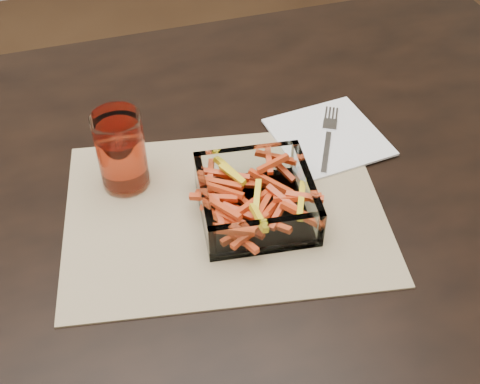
% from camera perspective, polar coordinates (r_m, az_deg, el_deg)
% --- Properties ---
extents(dining_table, '(1.60, 0.90, 0.75)m').
position_cam_1_polar(dining_table, '(0.96, -8.66, -3.68)').
color(dining_table, black).
rests_on(dining_table, ground).
extents(placemat, '(0.50, 0.40, 0.00)m').
position_cam_1_polar(placemat, '(0.86, -1.46, -1.82)').
color(placemat, tan).
rests_on(placemat, dining_table).
extents(glass_bowl, '(0.17, 0.17, 0.06)m').
position_cam_1_polar(glass_bowl, '(0.84, 1.53, -0.82)').
color(glass_bowl, white).
rests_on(glass_bowl, placemat).
extents(tumbler, '(0.07, 0.07, 0.12)m').
position_cam_1_polar(tumbler, '(0.88, -11.16, 3.61)').
color(tumbler, white).
rests_on(tumbler, placemat).
extents(napkin, '(0.18, 0.18, 0.00)m').
position_cam_1_polar(napkin, '(0.98, 8.36, 5.20)').
color(napkin, white).
rests_on(napkin, placemat).
extents(fork, '(0.09, 0.15, 0.00)m').
position_cam_1_polar(fork, '(0.98, 8.37, 5.28)').
color(fork, silver).
rests_on(fork, napkin).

